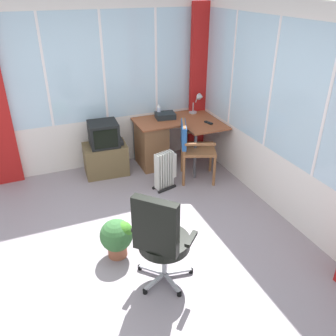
{
  "coord_description": "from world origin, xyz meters",
  "views": [
    {
      "loc": [
        -0.72,
        -2.98,
        2.67
      ],
      "look_at": [
        0.68,
        0.4,
        0.73
      ],
      "focal_mm": 37.86,
      "sensor_mm": 36.0,
      "label": 1
    }
  ],
  "objects_px": {
    "tv_on_stand": "(105,151)",
    "spray_bottle": "(159,111)",
    "desk_lamp": "(199,100)",
    "paper_tray": "(165,116)",
    "space_heater": "(166,170)",
    "wooden_armchair": "(191,143)",
    "potted_plant": "(117,236)",
    "desk": "(155,142)",
    "office_chair": "(161,237)",
    "tv_remote": "(208,123)"
  },
  "relations": [
    {
      "from": "tv_on_stand",
      "to": "spray_bottle",
      "type": "bearing_deg",
      "value": 10.3
    },
    {
      "from": "desk_lamp",
      "to": "spray_bottle",
      "type": "height_order",
      "value": "desk_lamp"
    },
    {
      "from": "paper_tray",
      "to": "space_heater",
      "type": "xyz_separation_m",
      "value": [
        -0.33,
        -0.84,
        -0.49
      ]
    },
    {
      "from": "wooden_armchair",
      "to": "potted_plant",
      "type": "bearing_deg",
      "value": -139.33
    },
    {
      "from": "wooden_armchair",
      "to": "tv_on_stand",
      "type": "distance_m",
      "value": 1.31
    },
    {
      "from": "desk",
      "to": "tv_on_stand",
      "type": "distance_m",
      "value": 0.81
    },
    {
      "from": "paper_tray",
      "to": "potted_plant",
      "type": "relative_size",
      "value": 0.67
    },
    {
      "from": "desk",
      "to": "wooden_armchair",
      "type": "relative_size",
      "value": 1.41
    },
    {
      "from": "desk",
      "to": "spray_bottle",
      "type": "height_order",
      "value": "spray_bottle"
    },
    {
      "from": "desk_lamp",
      "to": "office_chair",
      "type": "distance_m",
      "value": 3.06
    },
    {
      "from": "spray_bottle",
      "to": "tv_on_stand",
      "type": "height_order",
      "value": "spray_bottle"
    },
    {
      "from": "tv_on_stand",
      "to": "tv_remote",
      "type": "bearing_deg",
      "value": -14.13
    },
    {
      "from": "office_chair",
      "to": "space_heater",
      "type": "xyz_separation_m",
      "value": [
        0.73,
        1.69,
        -0.29
      ]
    },
    {
      "from": "tv_on_stand",
      "to": "desk",
      "type": "bearing_deg",
      "value": -1.31
    },
    {
      "from": "desk",
      "to": "tv_on_stand",
      "type": "xyz_separation_m",
      "value": [
        -0.8,
        0.02,
        -0.03
      ]
    },
    {
      "from": "desk_lamp",
      "to": "tv_remote",
      "type": "relative_size",
      "value": 2.27
    },
    {
      "from": "desk_lamp",
      "to": "desk",
      "type": "bearing_deg",
      "value": -172.37
    },
    {
      "from": "desk_lamp",
      "to": "paper_tray",
      "type": "distance_m",
      "value": 0.62
    },
    {
      "from": "desk_lamp",
      "to": "space_heater",
      "type": "height_order",
      "value": "desk_lamp"
    },
    {
      "from": "wooden_armchair",
      "to": "tv_on_stand",
      "type": "xyz_separation_m",
      "value": [
        -1.12,
        0.64,
        -0.21
      ]
    },
    {
      "from": "spray_bottle",
      "to": "office_chair",
      "type": "xyz_separation_m",
      "value": [
        -1.0,
        -2.62,
        -0.26
      ]
    },
    {
      "from": "desk_lamp",
      "to": "potted_plant",
      "type": "xyz_separation_m",
      "value": [
        -1.94,
        -1.98,
        -0.69
      ]
    },
    {
      "from": "office_chair",
      "to": "potted_plant",
      "type": "bearing_deg",
      "value": 116.98
    },
    {
      "from": "desk_lamp",
      "to": "paper_tray",
      "type": "xyz_separation_m",
      "value": [
        -0.59,
        -0.01,
        -0.17
      ]
    },
    {
      "from": "paper_tray",
      "to": "potted_plant",
      "type": "height_order",
      "value": "paper_tray"
    },
    {
      "from": "space_heater",
      "to": "potted_plant",
      "type": "height_order",
      "value": "space_heater"
    },
    {
      "from": "spray_bottle",
      "to": "space_heater",
      "type": "height_order",
      "value": "spray_bottle"
    },
    {
      "from": "desk_lamp",
      "to": "potted_plant",
      "type": "height_order",
      "value": "desk_lamp"
    },
    {
      "from": "tv_remote",
      "to": "office_chair",
      "type": "distance_m",
      "value": 2.61
    },
    {
      "from": "wooden_armchair",
      "to": "paper_tray",
      "type": "bearing_deg",
      "value": 98.19
    },
    {
      "from": "tv_remote",
      "to": "potted_plant",
      "type": "height_order",
      "value": "tv_remote"
    },
    {
      "from": "desk",
      "to": "potted_plant",
      "type": "relative_size",
      "value": 2.82
    },
    {
      "from": "potted_plant",
      "to": "paper_tray",
      "type": "bearing_deg",
      "value": 55.56
    },
    {
      "from": "wooden_armchair",
      "to": "potted_plant",
      "type": "xyz_separation_m",
      "value": [
        -1.45,
        -1.25,
        -0.32
      ]
    },
    {
      "from": "desk_lamp",
      "to": "spray_bottle",
      "type": "relative_size",
      "value": 1.58
    },
    {
      "from": "desk_lamp",
      "to": "potted_plant",
      "type": "bearing_deg",
      "value": -134.44
    },
    {
      "from": "paper_tray",
      "to": "tv_on_stand",
      "type": "bearing_deg",
      "value": -175.72
    },
    {
      "from": "desk",
      "to": "wooden_armchair",
      "type": "xyz_separation_m",
      "value": [
        0.31,
        -0.63,
        0.18
      ]
    },
    {
      "from": "spray_bottle",
      "to": "potted_plant",
      "type": "distance_m",
      "value": 2.5
    },
    {
      "from": "tv_remote",
      "to": "tv_on_stand",
      "type": "relative_size",
      "value": 0.18
    },
    {
      "from": "paper_tray",
      "to": "tv_on_stand",
      "type": "xyz_separation_m",
      "value": [
        -1.01,
        -0.08,
        -0.41
      ]
    },
    {
      "from": "tv_remote",
      "to": "spray_bottle",
      "type": "xyz_separation_m",
      "value": [
        -0.6,
        0.56,
        0.09
      ]
    },
    {
      "from": "office_chair",
      "to": "paper_tray",
      "type": "bearing_deg",
      "value": 67.05
    },
    {
      "from": "desk_lamp",
      "to": "spray_bottle",
      "type": "xyz_separation_m",
      "value": [
        -0.67,
        0.08,
        -0.11
      ]
    },
    {
      "from": "office_chair",
      "to": "tv_on_stand",
      "type": "relative_size",
      "value": 1.25
    },
    {
      "from": "office_chair",
      "to": "potted_plant",
      "type": "xyz_separation_m",
      "value": [
        -0.28,
        0.55,
        -0.32
      ]
    },
    {
      "from": "tv_on_stand",
      "to": "paper_tray",
      "type": "bearing_deg",
      "value": 4.28
    },
    {
      "from": "wooden_armchair",
      "to": "office_chair",
      "type": "xyz_separation_m",
      "value": [
        -1.17,
        -1.8,
        -0.01
      ]
    },
    {
      "from": "wooden_armchair",
      "to": "space_heater",
      "type": "bearing_deg",
      "value": -165.02
    },
    {
      "from": "desk_lamp",
      "to": "wooden_armchair",
      "type": "distance_m",
      "value": 0.96
    }
  ]
}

